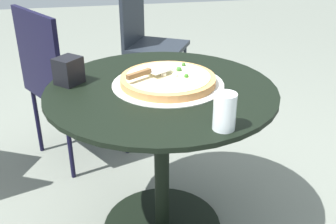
{
  "coord_description": "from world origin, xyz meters",
  "views": [
    {
      "loc": [
        -0.24,
        -1.4,
        1.29
      ],
      "look_at": [
        0.03,
        0.03,
        0.57
      ],
      "focal_mm": 42.98,
      "sensor_mm": 36.0,
      "label": 1
    }
  ],
  "objects": [
    {
      "name": "patio_table",
      "position": [
        0.0,
        0.0,
        0.49
      ],
      "size": [
        0.89,
        0.89,
        0.69
      ],
      "color": "black",
      "rests_on": "ground"
    },
    {
      "name": "pizza_on_tray",
      "position": [
        0.03,
        0.03,
        0.71
      ],
      "size": [
        0.44,
        0.44,
        0.05
      ],
      "color": "silver",
      "rests_on": "patio_table"
    },
    {
      "name": "pizza_server",
      "position": [
        -0.04,
        0.02,
        0.75
      ],
      "size": [
        0.2,
        0.16,
        0.02
      ],
      "color": "silver",
      "rests_on": "pizza_on_tray"
    },
    {
      "name": "drinking_cup",
      "position": [
        0.13,
        -0.36,
        0.75
      ],
      "size": [
        0.07,
        0.07,
        0.12
      ],
      "primitive_type": "cylinder",
      "color": "white",
      "rests_on": "patio_table"
    },
    {
      "name": "napkin_dispenser",
      "position": [
        -0.34,
        0.11,
        0.75
      ],
      "size": [
        0.12,
        0.12,
        0.1
      ],
      "primitive_type": "cube",
      "rotation": [
        0.0,
        0.0,
        0.82
      ],
      "color": "black",
      "rests_on": "patio_table"
    },
    {
      "name": "patio_chair_near",
      "position": [
        0.14,
        1.41,
        0.51
      ],
      "size": [
        0.53,
        0.53,
        0.9
      ],
      "color": "#21272F",
      "rests_on": "ground"
    },
    {
      "name": "patio_chair_corner",
      "position": [
        -0.42,
        0.69,
        0.5
      ],
      "size": [
        0.59,
        0.59,
        0.87
      ],
      "color": "black",
      "rests_on": "ground"
    }
  ]
}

